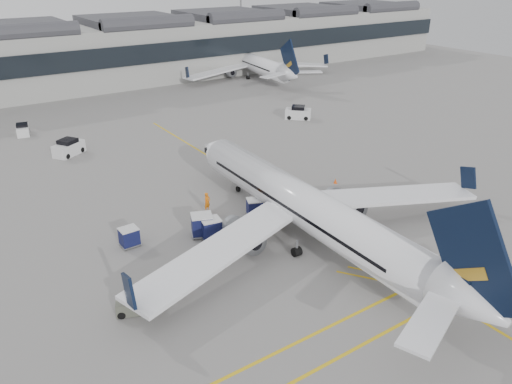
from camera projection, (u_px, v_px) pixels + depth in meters
ground at (238, 263)px, 40.45m from camera, size 220.00×220.00×0.00m
terminal at (31, 58)px, 92.03m from camera, size 200.00×20.45×12.40m
apron_markings at (268, 192)px, 53.05m from camera, size 0.25×60.00×0.01m
airliner_main at (308, 208)px, 42.79m from camera, size 35.21×38.48×10.23m
airliner_far at (254, 63)px, 104.93m from camera, size 32.69×35.92×9.57m
belt_loader at (266, 224)px, 45.33m from camera, size 4.60×2.60×1.82m
baggage_cart_a at (255, 207)px, 47.60m from camera, size 2.06×1.89×1.77m
baggage_cart_b at (211, 228)px, 43.74m from camera, size 2.03×1.77×1.89m
baggage_cart_c at (202, 225)px, 44.12m from camera, size 2.41×2.21×2.06m
baggage_cart_d at (129, 237)px, 42.57m from camera, size 1.66×1.39×1.70m
ramp_agent_a at (207, 202)px, 48.50m from camera, size 0.84×0.69×1.98m
ramp_agent_b at (235, 231)px, 43.29m from camera, size 1.18×1.13×1.91m
pushback_tug at (135, 304)px, 34.68m from camera, size 2.88×2.35×1.40m
safety_cone_nose at (226, 150)px, 63.97m from camera, size 0.40×0.40×0.56m
safety_cone_engine at (335, 181)px, 54.99m from camera, size 0.39×0.39×0.55m
service_van_left at (69, 148)px, 62.93m from camera, size 4.39×3.82×2.03m
service_van_mid at (23, 130)px, 70.24m from camera, size 2.20×3.45×1.64m
service_van_right at (298, 113)px, 77.47m from camera, size 4.19×4.10×2.01m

